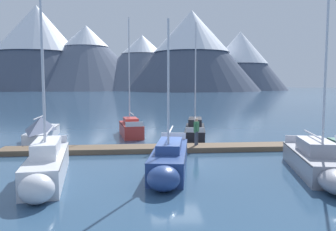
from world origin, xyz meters
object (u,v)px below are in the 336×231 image
at_px(sailboat_nearest_berth, 43,128).
at_px(sailboat_mid_dock_port, 130,127).
at_px(person_on_dock, 196,130).
at_px(sailboat_far_berth, 195,129).
at_px(sailboat_second_berth, 47,165).
at_px(sailboat_mid_dock_starboard, 169,159).
at_px(sailboat_outer_slip, 318,162).

bearing_deg(sailboat_nearest_berth, sailboat_mid_dock_port, 14.89).
bearing_deg(person_on_dock, sailboat_mid_dock_port, 124.34).
bearing_deg(sailboat_far_berth, person_on_dock, -97.56).
xyz_separation_m(sailboat_mid_dock_port, sailboat_far_berth, (5.16, -0.73, -0.07)).
bearing_deg(sailboat_second_berth, person_on_dock, 41.54).
bearing_deg(sailboat_second_berth, sailboat_mid_dock_starboard, 11.72).
bearing_deg(sailboat_mid_dock_starboard, sailboat_second_berth, -168.28).
relative_size(sailboat_nearest_berth, sailboat_far_berth, 0.84).
relative_size(sailboat_second_berth, sailboat_outer_slip, 1.11).
bearing_deg(sailboat_outer_slip, person_on_dock, 125.04).
distance_m(sailboat_nearest_berth, sailboat_mid_dock_starboard, 13.38).
height_order(sailboat_far_berth, person_on_dock, sailboat_far_berth).
bearing_deg(sailboat_outer_slip, sailboat_mid_dock_port, 124.69).
relative_size(sailboat_second_berth, sailboat_far_berth, 1.04).
height_order(sailboat_nearest_berth, sailboat_second_berth, sailboat_second_berth).
bearing_deg(person_on_dock, sailboat_nearest_berth, 156.23).
distance_m(sailboat_second_berth, sailboat_mid_dock_port, 13.30).
relative_size(sailboat_mid_dock_port, sailboat_mid_dock_starboard, 1.30).
bearing_deg(sailboat_mid_dock_port, sailboat_outer_slip, -55.31).
bearing_deg(sailboat_nearest_berth, sailboat_outer_slip, -36.23).
bearing_deg(sailboat_outer_slip, sailboat_far_berth, 107.24).
bearing_deg(person_on_dock, sailboat_outer_slip, -54.96).
xyz_separation_m(sailboat_far_berth, sailboat_outer_slip, (3.78, -12.18, 0.05)).
distance_m(sailboat_second_berth, sailboat_mid_dock_starboard, 5.39).
distance_m(sailboat_second_berth, sailboat_far_berth, 14.69).
relative_size(sailboat_nearest_berth, sailboat_outer_slip, 0.90).
bearing_deg(sailboat_mid_dock_port, sailboat_nearest_berth, -165.11).
relative_size(sailboat_far_berth, sailboat_outer_slip, 1.08).
height_order(sailboat_second_berth, sailboat_mid_dock_port, sailboat_mid_dock_port).
distance_m(sailboat_second_berth, person_on_dock, 9.86).
height_order(sailboat_second_berth, sailboat_outer_slip, sailboat_second_berth).
bearing_deg(person_on_dock, sailboat_far_berth, 82.44).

